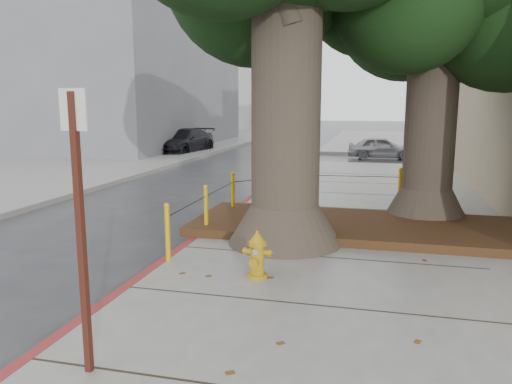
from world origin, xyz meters
TOP-DOWN VIEW (x-y plane):
  - ground at (0.00, 0.00)m, footprint 140.00×140.00m
  - sidewalk_far at (6.00, 30.00)m, footprint 16.00×20.00m
  - curb_red at (-2.00, 2.50)m, footprint 0.14×26.00m
  - planter_bed at (0.90, 3.90)m, footprint 6.40×2.60m
  - building_far_grey at (-15.00, 22.00)m, footprint 12.00×16.00m
  - building_far_white at (-17.00, 45.00)m, footprint 12.00×18.00m
  - bollard_ring at (-0.87, 4.38)m, footprint 3.79×5.39m
  - fire_hydrant at (-0.34, 0.79)m, footprint 0.37×0.33m
  - signpost at (-1.26, -2.06)m, footprint 0.26×0.06m
  - car_silver at (1.35, 18.48)m, footprint 3.25×1.55m
  - car_dark at (-8.76, 18.75)m, footprint 2.36×4.65m

SIDE VIEW (x-z plane):
  - ground at x=0.00m, z-range 0.00..0.00m
  - sidewalk_far at x=6.00m, z-range 0.00..0.15m
  - curb_red at x=-2.00m, z-range -0.01..0.15m
  - planter_bed at x=0.90m, z-range 0.15..0.31m
  - fire_hydrant at x=-0.34m, z-range 0.14..0.84m
  - car_silver at x=1.35m, z-range 0.00..1.07m
  - car_dark at x=-8.76m, z-range 0.00..1.29m
  - bollard_ring at x=-0.87m, z-range 0.19..1.14m
  - signpost at x=-1.26m, z-range 0.32..2.93m
  - building_far_grey at x=-15.00m, z-range 0.00..12.00m
  - building_far_white at x=-17.00m, z-range 0.00..15.00m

